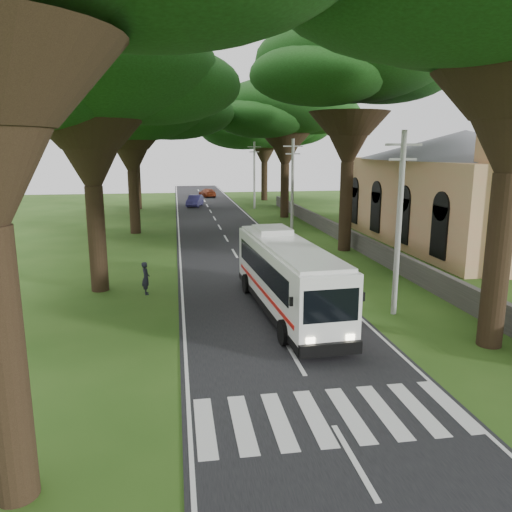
{
  "coord_description": "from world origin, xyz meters",
  "views": [
    {
      "loc": [
        -3.96,
        -14.02,
        7.26
      ],
      "look_at": [
        -0.25,
        9.01,
        2.2
      ],
      "focal_mm": 35.0,
      "sensor_mm": 36.0,
      "label": 1
    }
  ],
  "objects_px": {
    "pole_far": "(254,174)",
    "pedestrian": "(146,278)",
    "pole_mid": "(292,187)",
    "distant_car_b": "(195,201)",
    "pole_near": "(399,221)",
    "distant_car_c": "(207,193)",
    "coach_bus": "(287,275)",
    "church": "(463,179)"
  },
  "relations": [
    {
      "from": "pole_far",
      "to": "pedestrian",
      "type": "xyz_separation_m",
      "value": [
        -11.09,
        -35.1,
        -3.34
      ]
    },
    {
      "from": "pole_mid",
      "to": "distant_car_b",
      "type": "xyz_separation_m",
      "value": [
        -7.09,
        23.37,
        -3.44
      ]
    },
    {
      "from": "pole_mid",
      "to": "pedestrian",
      "type": "distance_m",
      "value": 19.03
    },
    {
      "from": "pole_near",
      "to": "pole_far",
      "type": "bearing_deg",
      "value": 90.0
    },
    {
      "from": "pole_mid",
      "to": "pole_far",
      "type": "xyz_separation_m",
      "value": [
        0.0,
        20.0,
        0.0
      ]
    },
    {
      "from": "distant_car_b",
      "to": "distant_car_c",
      "type": "height_order",
      "value": "distant_car_b"
    },
    {
      "from": "distant_car_b",
      "to": "pole_far",
      "type": "bearing_deg",
      "value": -12.06
    },
    {
      "from": "pole_far",
      "to": "coach_bus",
      "type": "height_order",
      "value": "pole_far"
    },
    {
      "from": "distant_car_b",
      "to": "church",
      "type": "bearing_deg",
      "value": -41.65
    },
    {
      "from": "pole_near",
      "to": "coach_bus",
      "type": "relative_size",
      "value": 0.73
    },
    {
      "from": "church",
      "to": "distant_car_b",
      "type": "relative_size",
      "value": 5.59
    },
    {
      "from": "church",
      "to": "distant_car_c",
      "type": "bearing_deg",
      "value": 112.96
    },
    {
      "from": "church",
      "to": "pedestrian",
      "type": "distance_m",
      "value": 26.08
    },
    {
      "from": "distant_car_c",
      "to": "pole_far",
      "type": "bearing_deg",
      "value": 93.21
    },
    {
      "from": "distant_car_c",
      "to": "pedestrian",
      "type": "xyz_separation_m",
      "value": [
        -6.39,
        -50.92,
        0.18
      ]
    },
    {
      "from": "pole_far",
      "to": "pole_mid",
      "type": "bearing_deg",
      "value": -90.0
    },
    {
      "from": "pole_mid",
      "to": "pedestrian",
      "type": "relative_size",
      "value": 4.78
    },
    {
      "from": "coach_bus",
      "to": "pole_near",
      "type": "bearing_deg",
      "value": -14.81
    },
    {
      "from": "church",
      "to": "distant_car_c",
      "type": "height_order",
      "value": "church"
    },
    {
      "from": "coach_bus",
      "to": "distant_car_b",
      "type": "bearing_deg",
      "value": 89.83
    },
    {
      "from": "pole_far",
      "to": "distant_car_c",
      "type": "height_order",
      "value": "pole_far"
    },
    {
      "from": "pole_near",
      "to": "pole_mid",
      "type": "xyz_separation_m",
      "value": [
        0.0,
        20.0,
        0.0
      ]
    },
    {
      "from": "coach_bus",
      "to": "church",
      "type": "bearing_deg",
      "value": 37.15
    },
    {
      "from": "pole_near",
      "to": "coach_bus",
      "type": "distance_m",
      "value": 5.39
    },
    {
      "from": "distant_car_c",
      "to": "pedestrian",
      "type": "height_order",
      "value": "pedestrian"
    },
    {
      "from": "church",
      "to": "pole_far",
      "type": "bearing_deg",
      "value": 116.82
    },
    {
      "from": "church",
      "to": "pole_near",
      "type": "xyz_separation_m",
      "value": [
        -12.36,
        -15.55,
        -0.73
      ]
    },
    {
      "from": "pole_far",
      "to": "distant_car_b",
      "type": "xyz_separation_m",
      "value": [
        -7.09,
        3.37,
        -3.44
      ]
    },
    {
      "from": "distant_car_b",
      "to": "pedestrian",
      "type": "relative_size",
      "value": 2.57
    },
    {
      "from": "pole_mid",
      "to": "distant_car_b",
      "type": "distance_m",
      "value": 24.67
    },
    {
      "from": "church",
      "to": "coach_bus",
      "type": "height_order",
      "value": "church"
    },
    {
      "from": "pole_near",
      "to": "coach_bus",
      "type": "height_order",
      "value": "pole_near"
    },
    {
      "from": "pole_near",
      "to": "distant_car_b",
      "type": "height_order",
      "value": "pole_near"
    },
    {
      "from": "pole_near",
      "to": "pole_far",
      "type": "distance_m",
      "value": 40.0
    },
    {
      "from": "pole_mid",
      "to": "distant_car_c",
      "type": "relative_size",
      "value": 1.86
    },
    {
      "from": "church",
      "to": "pole_far",
      "type": "height_order",
      "value": "church"
    },
    {
      "from": "pole_mid",
      "to": "coach_bus",
      "type": "relative_size",
      "value": 0.73
    },
    {
      "from": "distant_car_b",
      "to": "pole_mid",
      "type": "bearing_deg",
      "value": -59.73
    },
    {
      "from": "pole_far",
      "to": "pedestrian",
      "type": "distance_m",
      "value": 36.96
    },
    {
      "from": "pole_mid",
      "to": "pole_far",
      "type": "distance_m",
      "value": 20.0
    },
    {
      "from": "pedestrian",
      "to": "church",
      "type": "bearing_deg",
      "value": -75.93
    },
    {
      "from": "pole_near",
      "to": "pole_mid",
      "type": "height_order",
      "value": "same"
    }
  ]
}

